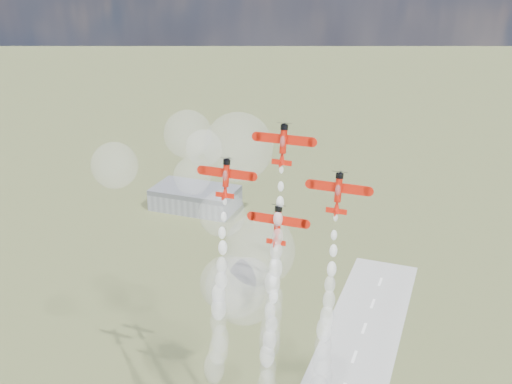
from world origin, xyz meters
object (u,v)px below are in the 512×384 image
object	(u,v)px
plane_left	(226,177)
plane_right	(338,192)
hangar	(195,198)
plane_lead	(283,143)
plane_slot	(277,224)

from	to	relation	value
plane_left	plane_right	distance (m)	27.23
hangar	plane_right	world-z (taller)	plane_right
plane_lead	plane_left	xyz separation A→B (m)	(-13.62, -1.66, -9.38)
plane_lead	plane_right	world-z (taller)	plane_lead
plane_left	plane_slot	world-z (taller)	plane_left
plane_right	plane_slot	bearing A→B (deg)	-173.03
plane_lead	plane_slot	size ratio (longest dim) A/B	1.00
plane_lead	plane_right	xyz separation A→B (m)	(13.62, -1.66, -9.38)
plane_lead	plane_right	bearing A→B (deg)	-6.97
hangar	plane_slot	distance (m)	225.11
plane_right	plane_slot	distance (m)	16.62
hangar	plane_left	distance (m)	220.92
plane_right	plane_slot	size ratio (longest dim) A/B	1.00
plane_lead	plane_slot	world-z (taller)	plane_lead
plane_lead	plane_right	distance (m)	16.62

